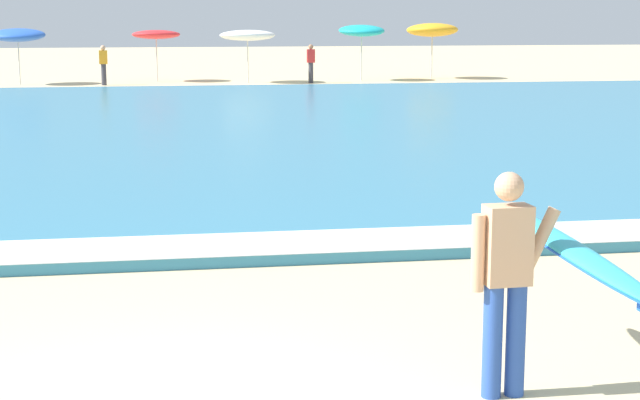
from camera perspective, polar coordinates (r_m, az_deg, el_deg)
The scene contains 10 objects.
sea at distance 25.66m, azimuth -9.15°, elevation 3.89°, with size 120.00×28.00×0.14m, color teal.
surf_foam at distance 12.41m, azimuth -8.78°, elevation -2.56°, with size 120.00×1.25×0.01m, color white.
surfer_with_board at distance 7.95m, azimuth 11.91°, elevation -3.38°, with size 1.00×2.88×1.73m.
beach_umbrella_1 at distance 43.54m, azimuth -16.30°, elevation 8.71°, with size 2.18×2.21×2.30m.
beach_umbrella_2 at distance 44.19m, azimuth -9.01°, elevation 8.98°, with size 2.00×2.01×2.17m.
beach_umbrella_3 at distance 43.00m, azimuth -4.01°, elevation 9.03°, with size 2.28×2.30×2.19m.
beach_umbrella_4 at distance 44.27m, azimuth 2.30°, elevation 9.30°, with size 1.94×1.97×2.40m.
beach_umbrella_5 at distance 45.79m, azimuth 6.20°, elevation 9.29°, with size 2.23×2.26×2.45m.
beachgoer_near_row_left at distance 42.32m, azimuth -11.83°, elevation 7.34°, with size 0.32×0.20×1.58m.
beachgoer_near_row_mid at distance 42.64m, azimuth -0.51°, elevation 7.58°, with size 0.32×0.20×1.58m.
Camera 1 is at (-0.08, -7.07, 2.89)m, focal length 58.14 mm.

